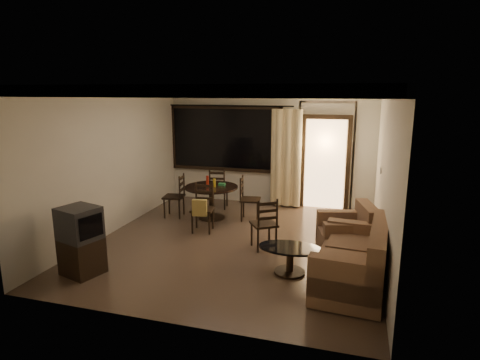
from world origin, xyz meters
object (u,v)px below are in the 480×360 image
(dining_table, at_px, (212,193))
(dining_chair_west, at_px, (175,204))
(dining_chair_south, at_px, (203,217))
(side_chair, at_px, (264,233))
(dining_chair_north, at_px, (219,196))
(tv_cabinet, at_px, (81,241))
(armchair, at_px, (349,235))
(dining_chair_east, at_px, (250,207))
(coffee_table, at_px, (290,256))
(sofa, at_px, (356,263))

(dining_table, height_order, dining_chair_west, dining_chair_west)
(dining_chair_south, bearing_deg, side_chair, -28.80)
(dining_chair_north, height_order, side_chair, dining_chair_north)
(dining_table, relative_size, tv_cabinet, 1.09)
(armchair, bearing_deg, side_chair, 168.82)
(dining_chair_south, height_order, dining_chair_north, same)
(tv_cabinet, bearing_deg, dining_chair_south, 81.42)
(dining_chair_north, bearing_deg, dining_chair_east, 136.76)
(dining_table, height_order, dining_chair_south, dining_chair_south)
(dining_table, distance_m, dining_chair_south, 0.90)
(dining_table, height_order, coffee_table, dining_table)
(dining_chair_south, distance_m, sofa, 3.31)
(sofa, distance_m, coffee_table, 0.98)
(coffee_table, distance_m, side_chair, 1.05)
(dining_chair_east, xyz_separation_m, tv_cabinet, (-1.78, -3.23, 0.24))
(dining_chair_east, height_order, dining_chair_south, same)
(dining_chair_south, bearing_deg, coffee_table, -43.00)
(sofa, relative_size, coffee_table, 1.85)
(dining_chair_north, bearing_deg, side_chair, 118.55)
(tv_cabinet, relative_size, sofa, 0.59)
(tv_cabinet, bearing_deg, coffee_table, 33.09)
(dining_table, relative_size, dining_chair_east, 1.20)
(dining_chair_west, distance_m, side_chair, 2.63)
(coffee_table, xyz_separation_m, side_chair, (-0.60, 0.86, -0.00))
(dining_chair_north, distance_m, armchair, 3.68)
(sofa, relative_size, armchair, 1.69)
(dining_chair_west, height_order, tv_cabinet, tv_cabinet)
(dining_chair_east, xyz_separation_m, dining_chair_north, (-0.94, 0.66, 0.00))
(dining_chair_west, bearing_deg, dining_chair_south, 44.30)
(dining_chair_west, height_order, dining_chair_east, same)
(dining_chair_north, height_order, armchair, dining_chair_north)
(dining_table, bearing_deg, dining_chair_south, -82.07)
(dining_table, relative_size, dining_chair_west, 1.20)
(side_chair, bearing_deg, coffee_table, 91.85)
(sofa, bearing_deg, armchair, 100.83)
(dining_chair_south, xyz_separation_m, armchair, (2.81, -0.44, 0.06))
(dining_chair_west, relative_size, tv_cabinet, 0.91)
(dining_chair_west, distance_m, dining_chair_south, 1.20)
(dining_table, height_order, side_chair, same)
(dining_chair_north, bearing_deg, dining_table, 90.13)
(dining_chair_south, bearing_deg, dining_chair_west, 134.30)
(dining_table, height_order, tv_cabinet, tv_cabinet)
(dining_chair_east, distance_m, dining_chair_north, 1.15)
(dining_table, distance_m, dining_chair_north, 0.83)
(armchair, height_order, side_chair, side_chair)
(dining_table, height_order, dining_chair_north, dining_chair_north)
(tv_cabinet, bearing_deg, armchair, 41.91)
(dining_table, xyz_separation_m, dining_chair_west, (-0.83, -0.12, -0.28))
(sofa, distance_m, armchair, 1.11)
(dining_chair_west, distance_m, coffee_table, 3.59)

